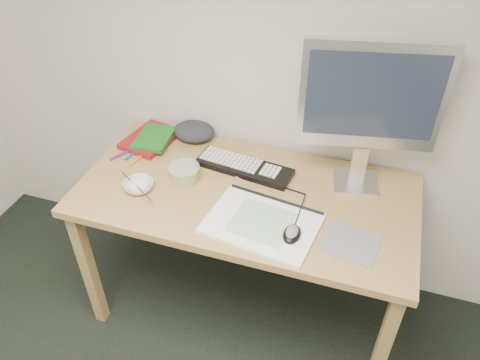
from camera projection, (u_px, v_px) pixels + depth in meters
The scene contains 18 objects.
desk at pixel (245, 207), 1.99m from camera, with size 1.40×0.70×0.75m.
mousepad at pixel (351, 243), 1.71m from camera, with size 0.20×0.18×0.00m, color gray.
sketchpad at pixel (262, 223), 1.79m from camera, with size 0.42×0.30×0.01m, color white.
keyboard at pixel (244, 167), 2.05m from camera, with size 0.43×0.14×0.03m, color black.
monitor at pixel (371, 101), 1.74m from camera, with size 0.54×0.20×0.63m.
mouse at pixel (292, 232), 1.72m from camera, with size 0.07×0.10×0.04m, color black.
rice_bowl at pixel (139, 186), 1.94m from camera, with size 0.13×0.13×0.04m, color silver.
chopsticks at pixel (136, 186), 1.91m from camera, with size 0.02×0.02×0.24m, color #BDBDC0.
fruit_tub at pixel (184, 173), 1.99m from camera, with size 0.13×0.13×0.07m, color #BABF43.
book_red at pixel (150, 139), 2.23m from camera, with size 0.19×0.26×0.03m, color maroon.
book_green at pixel (154, 138), 2.19m from camera, with size 0.15×0.21×0.02m, color #19661A.
cloth_lump at pixel (194, 131), 2.24m from camera, with size 0.17×0.14×0.07m, color #23252A.
pencil_pink at pixel (247, 183), 1.98m from camera, with size 0.01×0.01×0.17m, color #D56A8E.
pencil_tan at pixel (252, 191), 1.94m from camera, with size 0.01×0.01×0.16m, color #A38C56.
pencil_black at pixel (285, 188), 1.96m from camera, with size 0.01×0.01×0.18m, color black.
marker_blue at pixel (133, 153), 2.15m from camera, with size 0.01×0.01×0.12m, color #2048AE.
marker_orange at pixel (138, 158), 2.12m from camera, with size 0.01×0.01×0.13m, color orange.
marker_purple at pixel (123, 153), 2.14m from camera, with size 0.01×0.01×0.14m, color #5E227C.
Camera 1 is at (0.29, 0.02, 2.01)m, focal length 35.00 mm.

